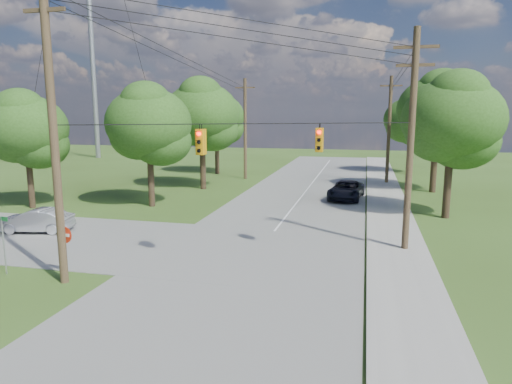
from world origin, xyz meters
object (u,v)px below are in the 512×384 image
(car_cross_silver, at_px, (35,221))
(car_main_north, at_px, (346,190))
(pole_sw, at_px, (53,124))
(pole_ne, at_px, (411,138))
(pole_north_e, at_px, (389,129))
(pole_north_w, at_px, (245,128))
(do_not_enter_sign, at_px, (65,240))

(car_cross_silver, relative_size, car_main_north, 0.80)
(car_cross_silver, bearing_deg, car_main_north, 118.93)
(pole_sw, distance_m, pole_ne, 15.51)
(pole_ne, relative_size, car_main_north, 2.08)
(pole_ne, bearing_deg, pole_north_e, 90.00)
(pole_north_w, bearing_deg, do_not_enter_sign, -89.82)
(pole_sw, distance_m, pole_north_e, 32.55)
(car_cross_silver, xyz_separation_m, do_not_enter_sign, (6.09, -5.70, 0.87))
(pole_north_e, bearing_deg, pole_north_w, 180.00)
(pole_north_w, height_order, car_cross_silver, pole_north_w)
(pole_sw, xyz_separation_m, car_cross_silver, (-6.40, 6.29, -5.53))
(pole_sw, bearing_deg, pole_north_w, 90.77)
(pole_north_e, height_order, car_main_north, pole_north_e)
(pole_ne, height_order, do_not_enter_sign, pole_ne)
(pole_sw, bearing_deg, car_main_north, 63.84)
(pole_sw, xyz_separation_m, pole_north_e, (13.50, 29.60, -1.10))
(car_main_north, xyz_separation_m, do_not_enter_sign, (-10.41, -19.97, 0.83))
(pole_ne, bearing_deg, car_cross_silver, -176.25)
(pole_north_w, height_order, car_main_north, pole_north_w)
(car_cross_silver, xyz_separation_m, car_main_north, (16.50, 14.27, 0.04))
(pole_north_e, xyz_separation_m, do_not_enter_sign, (-13.81, -29.00, -3.57))
(pole_ne, bearing_deg, pole_north_w, 122.29)
(do_not_enter_sign, bearing_deg, car_cross_silver, 142.71)
(pole_ne, bearing_deg, car_main_north, 104.69)
(pole_north_w, bearing_deg, pole_north_e, 0.00)
(pole_north_w, distance_m, car_main_north, 14.53)
(pole_sw, distance_m, pole_north_w, 29.62)
(pole_north_e, distance_m, car_main_north, 10.61)
(car_cross_silver, height_order, car_main_north, car_main_north)
(pole_sw, relative_size, car_cross_silver, 2.99)
(pole_ne, height_order, pole_north_w, pole_ne)
(pole_north_e, relative_size, pole_north_w, 1.00)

